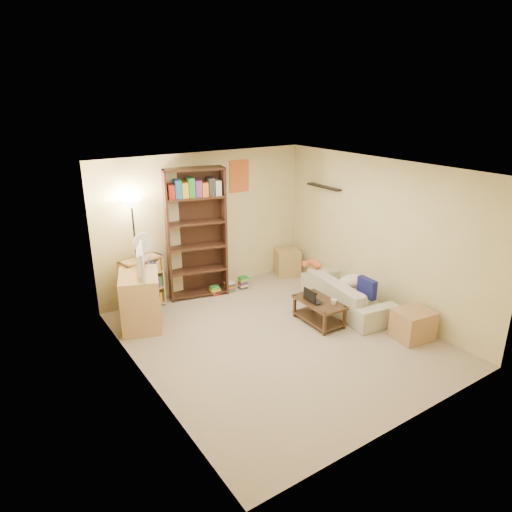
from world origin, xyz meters
name	(u,v)px	position (x,y,z in m)	size (l,w,h in m)	color
room	(281,234)	(0.00, 0.01, 1.62)	(4.50, 4.54, 2.52)	beige
sofa	(347,294)	(1.55, 0.19, 0.27)	(0.96, 1.90, 0.53)	beige
navy_pillow	(367,288)	(1.58, -0.21, 0.51)	(0.35, 0.10, 0.31)	navy
cream_blanket	(352,281)	(1.69, 0.22, 0.46)	(0.49, 0.35, 0.21)	white
tabby_cat	(313,264)	(1.42, 0.92, 0.60)	(0.42, 0.19, 0.14)	#DE5E2F
coffee_table	(319,309)	(0.82, 0.05, 0.23)	(0.49, 0.85, 0.37)	#492F1C
laptop	(315,299)	(0.79, 0.11, 0.39)	(0.23, 0.35, 0.03)	black
laptop_screen	(310,295)	(0.67, 0.11, 0.49)	(0.01, 0.28, 0.19)	white
mug	(334,302)	(0.92, -0.16, 0.42)	(0.13, 0.13, 0.09)	white
tv_remote	(313,293)	(0.92, 0.33, 0.38)	(0.05, 0.15, 0.02)	black
tv_stand	(140,300)	(-1.54, 1.50, 0.43)	(0.57, 0.80, 0.86)	tan
television	(137,261)	(-1.54, 1.50, 1.07)	(0.34, 0.72, 0.42)	black
tall_bookshelf	(196,231)	(-0.28, 2.05, 1.20)	(1.08, 0.57, 2.28)	#3B2016
short_bookshelf	(143,284)	(-1.30, 2.05, 0.45)	(0.75, 0.45, 0.90)	tan
desk_fan	(143,245)	(-1.25, 2.01, 1.13)	(0.32, 0.18, 0.44)	white
floor_lamp	(133,223)	(-1.36, 2.05, 1.50)	(0.32, 0.32, 1.88)	black
side_table	(287,262)	(1.65, 1.97, 0.26)	(0.45, 0.45, 0.52)	tan
end_cabinet	(413,325)	(1.65, -1.09, 0.22)	(0.53, 0.45, 0.45)	tan
book_stacks	(231,286)	(0.29, 1.87, 0.10)	(0.75, 0.18, 0.22)	red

